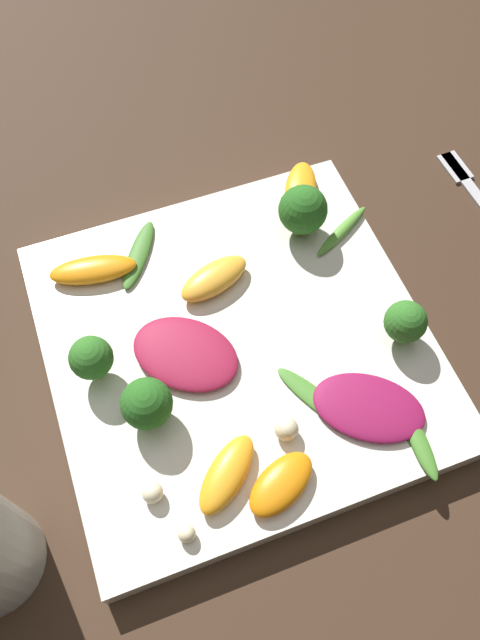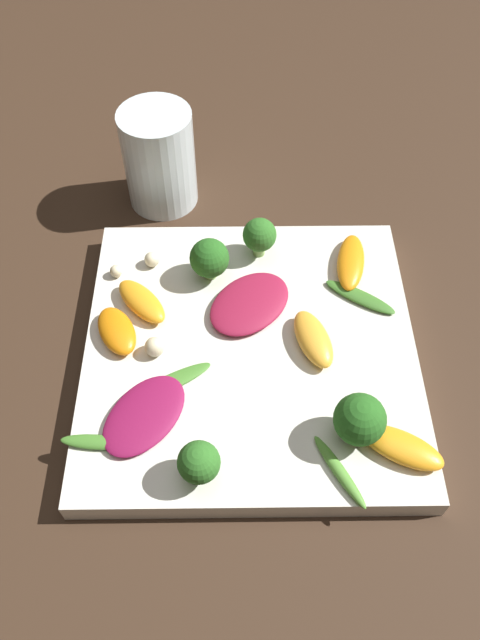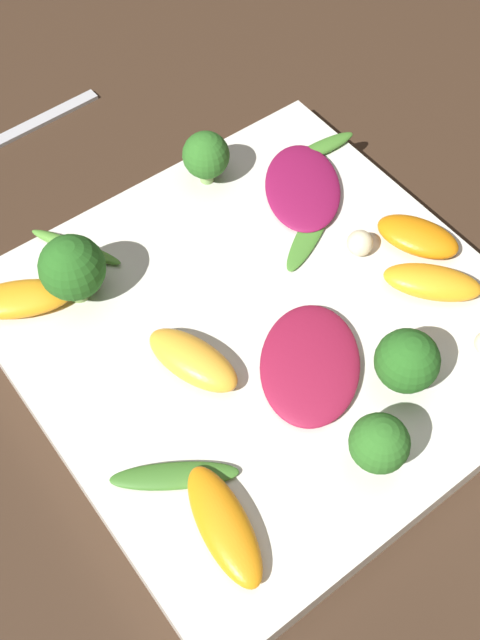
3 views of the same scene
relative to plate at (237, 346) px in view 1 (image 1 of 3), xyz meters
The scene contains 20 objects.
ground_plane 0.01m from the plate, ahead, with size 2.40×2.40×0.00m, color #382619.
plate is the anchor object (origin of this frame).
radicchio_leaf_0 0.12m from the plate, 141.21° to the right, with size 0.10×0.10×0.01m.
radicchio_leaf_1 0.05m from the plate, 84.30° to the left, with size 0.11×0.11×0.01m.
orange_segment_0 0.06m from the plate, ahead, with size 0.05×0.07×0.02m.
orange_segment_1 0.12m from the plate, 156.02° to the left, with size 0.06×0.07×0.02m.
orange_segment_2 0.16m from the plate, 41.36° to the right, with size 0.08×0.06×0.02m.
orange_segment_3 0.13m from the plate, behind, with size 0.05×0.07×0.02m.
orange_segment_4 0.14m from the plate, 42.57° to the left, with size 0.04×0.08×0.02m.
broccoli_floret_0 0.14m from the plate, 108.86° to the right, with size 0.03×0.03×0.04m.
broccoli_floret_1 0.10m from the plate, 114.36° to the left, with size 0.04×0.04×0.05m.
broccoli_floret_2 0.13m from the plate, 47.11° to the right, with size 0.04×0.04×0.05m.
broccoli_floret_3 0.12m from the plate, 84.45° to the left, with size 0.03×0.03×0.04m.
arugula_sprig_0 0.15m from the plate, 61.27° to the right, with size 0.04×0.07×0.01m.
arugula_sprig_1 0.12m from the plate, 26.26° to the left, with size 0.07×0.05×0.01m.
arugula_sprig_2 0.08m from the plate, 150.75° to the right, with size 0.08×0.05×0.00m.
arugula_sprig_3 0.16m from the plate, 143.08° to the right, with size 0.06×0.02×0.01m.
macadamia_nut_0 0.09m from the plate, behind, with size 0.02×0.02×0.02m.
macadamia_nut_1 0.16m from the plate, 146.98° to the left, with size 0.01×0.01×0.01m.
macadamia_nut_2 0.14m from the plate, 134.23° to the left, with size 0.02×0.02×0.02m.
Camera 1 is at (-0.22, 0.08, 0.48)m, focal length 35.00 mm.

